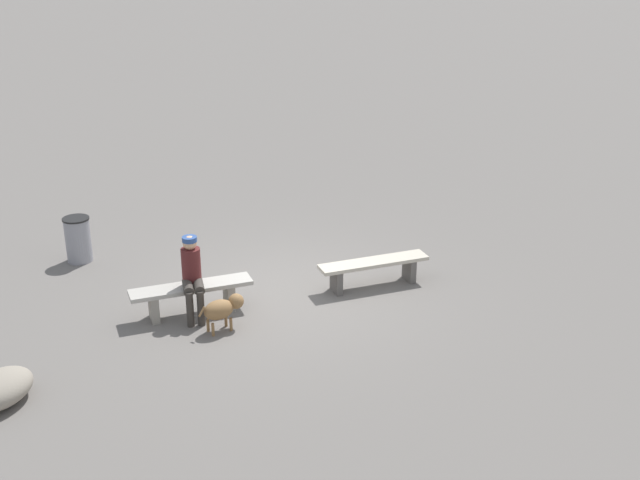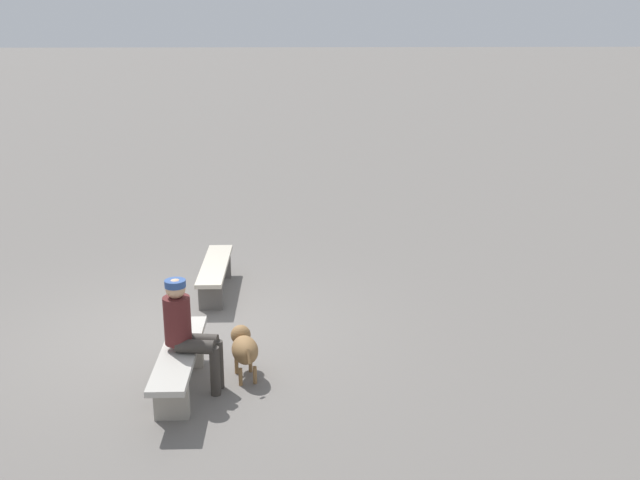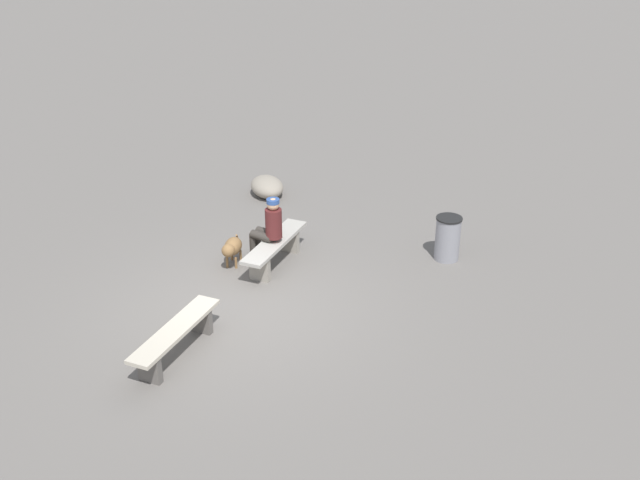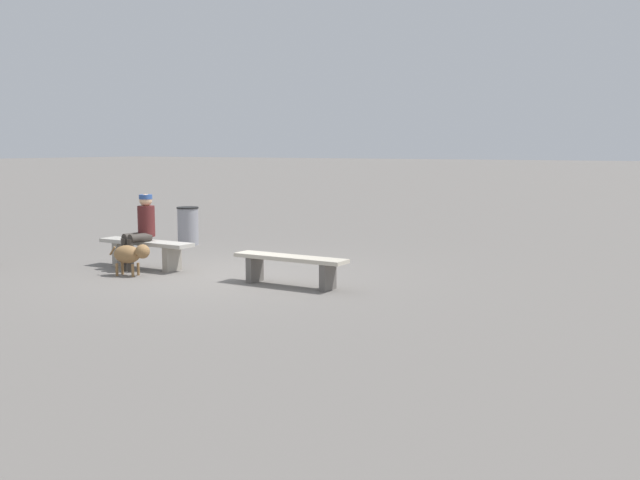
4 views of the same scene
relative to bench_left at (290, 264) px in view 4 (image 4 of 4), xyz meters
The scene contains 6 objects.
ground 1.52m from the bench_left, 10.57° to the right, with size 210.00×210.00×0.06m, color slate.
bench_left is the anchor object (origin of this frame).
bench_right 3.00m from the bench_left, ahead, with size 1.86×0.40×0.48m.
seated_person 3.01m from the bench_left, ahead, with size 0.36×0.61×1.28m.
dog 2.75m from the bench_left, 12.14° to the left, with size 0.72×0.38×0.52m.
trash_bin 5.21m from the bench_left, 32.67° to the right, with size 0.46×0.46×0.81m.
Camera 4 is at (-7.33, 9.39, 2.08)m, focal length 41.27 mm.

